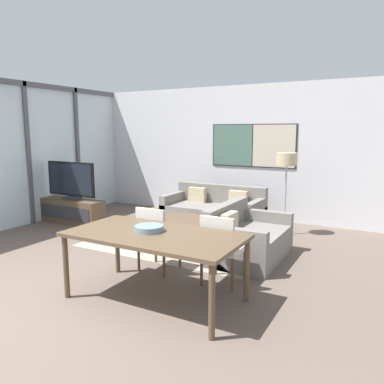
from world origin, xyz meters
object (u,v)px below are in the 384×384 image
(tv_console, at_px, (72,211))
(television, at_px, (71,181))
(fruit_bowl, at_px, (149,228))
(sofa_side, at_px, (245,240))
(dining_chair_left, at_px, (156,234))
(coffee_table, at_px, (178,226))
(sofa_main, at_px, (215,213))
(dining_chair_centre, at_px, (221,245))
(floor_lamp, at_px, (287,165))
(dining_table, at_px, (155,239))

(tv_console, distance_m, television, 0.62)
(tv_console, distance_m, fruit_bowl, 4.00)
(television, distance_m, sofa_side, 3.90)
(tv_console, bearing_deg, television, 90.00)
(dining_chair_left, height_order, fruit_bowl, dining_chair_left)
(coffee_table, distance_m, dining_chair_left, 1.22)
(television, bearing_deg, dining_chair_left, -24.91)
(sofa_main, bearing_deg, dining_chair_left, -82.09)
(sofa_main, xyz_separation_m, dining_chair_left, (0.35, -2.55, 0.24))
(sofa_main, distance_m, sofa_side, 1.90)
(dining_chair_centre, bearing_deg, coffee_table, 138.06)
(sofa_main, bearing_deg, television, -156.34)
(dining_chair_centre, height_order, floor_lamp, floor_lamp)
(dining_table, xyz_separation_m, dining_chair_centre, (0.47, 0.71, -0.19))
(dining_table, height_order, floor_lamp, floor_lamp)
(sofa_main, xyz_separation_m, fruit_bowl, (0.73, -3.24, 0.53))
(television, height_order, fruit_bowl, television)
(dining_chair_left, height_order, dining_chair_centre, same)
(television, bearing_deg, floor_lamp, 16.66)
(dining_table, distance_m, floor_lamp, 3.41)
(coffee_table, bearing_deg, dining_chair_left, -72.94)
(dining_chair_left, bearing_deg, tv_console, 155.10)
(floor_lamp, bearing_deg, tv_console, -163.33)
(tv_console, distance_m, coffee_table, 2.66)
(sofa_main, xyz_separation_m, dining_chair_centre, (1.30, -2.57, 0.24))
(tv_console, relative_size, floor_lamp, 0.97)
(coffee_table, bearing_deg, television, 174.86)
(sofa_side, xyz_separation_m, dining_chair_left, (-0.84, -1.07, 0.24))
(sofa_main, relative_size, sofa_side, 1.38)
(fruit_bowl, relative_size, floor_lamp, 0.22)
(sofa_side, bearing_deg, floor_lamp, -6.67)
(coffee_table, relative_size, floor_lamp, 0.73)
(television, relative_size, dining_chair_left, 1.40)
(dining_table, bearing_deg, dining_chair_left, 123.33)
(sofa_main, relative_size, dining_chair_centre, 2.18)
(television, relative_size, dining_chair_centre, 1.40)
(television, height_order, sofa_main, television)
(sofa_side, height_order, dining_chair_left, dining_chair_left)
(television, height_order, coffee_table, television)
(dining_chair_left, relative_size, fruit_bowl, 2.72)
(tv_console, distance_m, dining_table, 4.09)
(floor_lamp, bearing_deg, fruit_bowl, -101.07)
(television, relative_size, sofa_main, 0.64)
(sofa_main, bearing_deg, floor_lamp, 1.76)
(floor_lamp, bearing_deg, coffee_table, -133.57)
(tv_console, relative_size, dining_chair_left, 1.63)
(television, height_order, dining_chair_centre, television)
(television, xyz_separation_m, fruit_bowl, (3.38, -2.08, -0.07))
(dining_chair_left, distance_m, fruit_bowl, 0.83)
(fruit_bowl, bearing_deg, coffee_table, 111.60)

